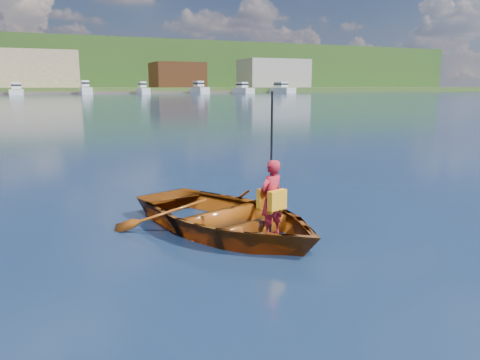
{
  "coord_description": "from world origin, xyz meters",
  "views": [
    {
      "loc": [
        -3.56,
        -7.12,
        2.4
      ],
      "look_at": [
        -0.54,
        -0.09,
        0.86
      ],
      "focal_mm": 35.0,
      "sensor_mm": 36.0,
      "label": 1
    }
  ],
  "objects_px": {
    "dock": "(48,93)",
    "marina_yachts": "(78,90)",
    "rowboat": "(226,217)",
    "child_paddler": "(271,198)"
  },
  "relations": [
    {
      "from": "dock",
      "to": "marina_yachts",
      "type": "xyz_separation_m",
      "value": [
        8.1,
        -4.69,
        1.02
      ]
    },
    {
      "from": "rowboat",
      "to": "dock",
      "type": "height_order",
      "value": "dock"
    },
    {
      "from": "rowboat",
      "to": "dock",
      "type": "distance_m",
      "value": 148.09
    },
    {
      "from": "child_paddler",
      "to": "dock",
      "type": "relative_size",
      "value": 0.01
    },
    {
      "from": "child_paddler",
      "to": "dock",
      "type": "xyz_separation_m",
      "value": [
        0.19,
        148.88,
        -0.31
      ]
    },
    {
      "from": "rowboat",
      "to": "child_paddler",
      "type": "xyz_separation_m",
      "value": [
        0.45,
        -0.79,
        0.45
      ]
    },
    {
      "from": "child_paddler",
      "to": "dock",
      "type": "height_order",
      "value": "child_paddler"
    },
    {
      "from": "dock",
      "to": "marina_yachts",
      "type": "height_order",
      "value": "marina_yachts"
    },
    {
      "from": "rowboat",
      "to": "child_paddler",
      "type": "height_order",
      "value": "child_paddler"
    },
    {
      "from": "rowboat",
      "to": "child_paddler",
      "type": "distance_m",
      "value": 1.02
    }
  ]
}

